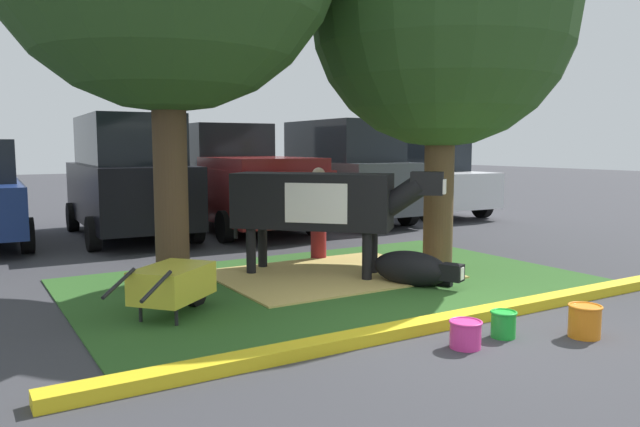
# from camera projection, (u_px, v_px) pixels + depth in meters

# --- Properties ---
(ground_plane) EXTENTS (80.00, 80.00, 0.00)m
(ground_plane) POSITION_uv_depth(u_px,v_px,m) (461.00, 327.00, 6.44)
(ground_plane) COLOR #38383D
(grass_island) EXTENTS (6.95, 4.45, 0.02)m
(grass_island) POSITION_uv_depth(u_px,v_px,m) (332.00, 282.00, 8.50)
(grass_island) COLOR #2D5B23
(grass_island) RESTS_ON ground
(curb_yellow) EXTENTS (8.15, 0.24, 0.12)m
(curb_yellow) POSITION_uv_depth(u_px,v_px,m) (452.00, 320.00, 6.48)
(curb_yellow) COLOR yellow
(curb_yellow) RESTS_ON ground
(hay_bedding) EXTENTS (3.20, 2.40, 0.04)m
(hay_bedding) POSITION_uv_depth(u_px,v_px,m) (331.00, 275.00, 8.91)
(hay_bedding) COLOR tan
(hay_bedding) RESTS_ON ground
(shade_tree_right) EXTENTS (4.03, 4.03, 5.91)m
(shade_tree_right) POSITION_uv_depth(u_px,v_px,m) (443.00, 16.00, 9.29)
(shade_tree_right) COLOR brown
(shade_tree_right) RESTS_ON ground
(cow_holstein) EXTENTS (2.46, 2.51, 1.55)m
(cow_holstein) POSITION_uv_depth(u_px,v_px,m) (319.00, 202.00, 8.84)
(cow_holstein) COLOR black
(cow_holstein) RESTS_ON ground
(calf_lying) EXTENTS (0.88, 1.32, 0.48)m
(calf_lying) POSITION_uv_depth(u_px,v_px,m) (413.00, 269.00, 8.28)
(calf_lying) COLOR black
(calf_lying) RESTS_ON ground
(person_handler) EXTENTS (0.51, 0.34, 1.55)m
(person_handler) POSITION_uv_depth(u_px,v_px,m) (318.00, 211.00, 10.12)
(person_handler) COLOR maroon
(person_handler) RESTS_ON ground
(wheelbarrow) EXTENTS (1.40, 1.30, 0.63)m
(wheelbarrow) POSITION_uv_depth(u_px,v_px,m) (174.00, 283.00, 6.75)
(wheelbarrow) COLOR gold
(wheelbarrow) RESTS_ON ground
(bucket_pink) EXTENTS (0.32, 0.32, 0.26)m
(bucket_pink) POSITION_uv_depth(u_px,v_px,m) (465.00, 334.00, 5.76)
(bucket_pink) COLOR #EA3893
(bucket_pink) RESTS_ON ground
(bucket_green) EXTENTS (0.27, 0.27, 0.27)m
(bucket_green) POSITION_uv_depth(u_px,v_px,m) (503.00, 324.00, 6.07)
(bucket_green) COLOR green
(bucket_green) RESTS_ON ground
(bucket_orange) EXTENTS (0.33, 0.33, 0.33)m
(bucket_orange) POSITION_uv_depth(u_px,v_px,m) (585.00, 320.00, 6.07)
(bucket_orange) COLOR orange
(bucket_orange) RESTS_ON ground
(suv_black) EXTENTS (2.27, 4.68, 2.52)m
(suv_black) POSITION_uv_depth(u_px,v_px,m) (128.00, 176.00, 12.67)
(suv_black) COLOR black
(suv_black) RESTS_ON ground
(pickup_truck_maroon) EXTENTS (2.39, 5.48, 2.42)m
(pickup_truck_maroon) POSITION_uv_depth(u_px,v_px,m) (238.00, 180.00, 14.00)
(pickup_truck_maroon) COLOR maroon
(pickup_truck_maroon) RESTS_ON ground
(suv_dark_grey) EXTENTS (2.27, 4.68, 2.52)m
(suv_dark_grey) POSITION_uv_depth(u_px,v_px,m) (342.00, 171.00, 15.29)
(suv_dark_grey) COLOR #4C5156
(suv_dark_grey) RESTS_ON ground
(hatchback_white) EXTENTS (2.17, 4.47, 2.02)m
(hatchback_white) POSITION_uv_depth(u_px,v_px,m) (422.00, 179.00, 16.88)
(hatchback_white) COLOR silver
(hatchback_white) RESTS_ON ground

